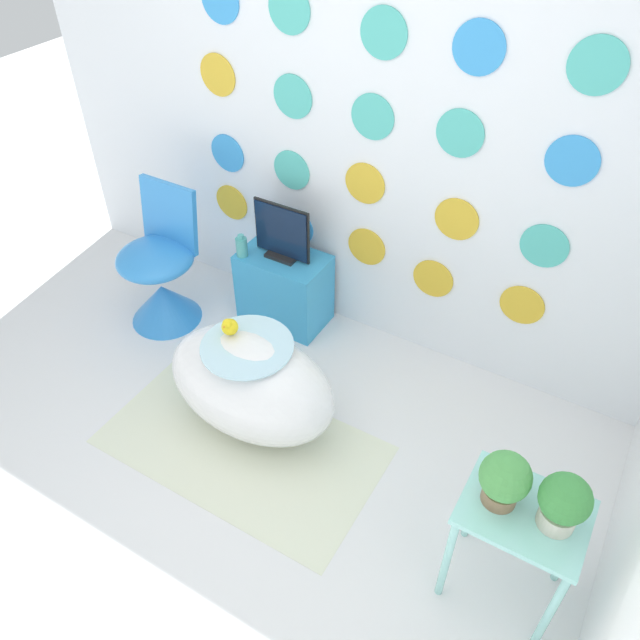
# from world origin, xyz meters

# --- Properties ---
(ground_plane) EXTENTS (12.00, 12.00, 0.00)m
(ground_plane) POSITION_xyz_m (0.00, 0.00, 0.00)
(ground_plane) COLOR white
(wall_back_dotted) EXTENTS (4.23, 0.05, 2.60)m
(wall_back_dotted) POSITION_xyz_m (0.00, 1.76, 1.30)
(wall_back_dotted) COLOR white
(wall_back_dotted) RESTS_ON ground_plane
(rug) EXTENTS (1.39, 0.78, 0.01)m
(rug) POSITION_xyz_m (-0.09, 0.60, 0.00)
(rug) COLOR silver
(rug) RESTS_ON ground_plane
(bathtub) EXTENTS (0.91, 0.54, 0.56)m
(bathtub) POSITION_xyz_m (-0.12, 0.77, 0.28)
(bathtub) COLOR white
(bathtub) RESTS_ON ground_plane
(rubber_duck) EXTENTS (0.08, 0.09, 0.10)m
(rubber_duck) POSITION_xyz_m (-0.23, 0.78, 0.61)
(rubber_duck) COLOR yellow
(rubber_duck) RESTS_ON bathtub
(chair) EXTENTS (0.45, 0.45, 0.85)m
(chair) POSITION_xyz_m (-1.07, 1.18, 0.29)
(chair) COLOR #338CE0
(chair) RESTS_ON ground_plane
(tv_cabinet) EXTENTS (0.52, 0.32, 0.46)m
(tv_cabinet) POSITION_xyz_m (-0.43, 1.55, 0.23)
(tv_cabinet) COLOR #389ED6
(tv_cabinet) RESTS_ON ground_plane
(tv) EXTENTS (0.36, 0.12, 0.34)m
(tv) POSITION_xyz_m (-0.43, 1.55, 0.62)
(tv) COLOR black
(tv) RESTS_ON tv_cabinet
(vase) EXTENTS (0.07, 0.07, 0.14)m
(vase) POSITION_xyz_m (-0.64, 1.44, 0.52)
(vase) COLOR #51B2AD
(vase) RESTS_ON tv_cabinet
(side_table) EXTENTS (0.45, 0.36, 0.56)m
(side_table) POSITION_xyz_m (1.26, 0.55, 0.45)
(side_table) COLOR #99E0D8
(side_table) RESTS_ON ground_plane
(potted_plant_left) EXTENTS (0.19, 0.19, 0.24)m
(potted_plant_left) POSITION_xyz_m (1.16, 0.55, 0.69)
(potted_plant_left) COLOR #8C6B4C
(potted_plant_left) RESTS_ON side_table
(potted_plant_right) EXTENTS (0.18, 0.18, 0.24)m
(potted_plant_right) POSITION_xyz_m (1.37, 0.56, 0.70)
(potted_plant_right) COLOR beige
(potted_plant_right) RESTS_ON side_table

